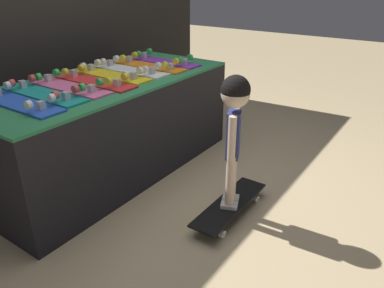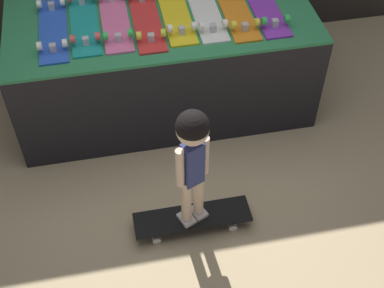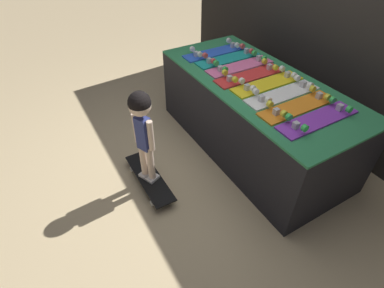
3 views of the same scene
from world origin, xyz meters
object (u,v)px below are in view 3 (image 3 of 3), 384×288
Objects in this scene: skateboard_teal_on_rack at (228,58)px; skateboard_purple_on_rack at (318,118)px; skateboard_blue_on_rack at (215,51)px; skateboard_on_floor at (149,178)px; child at (142,122)px; skateboard_orange_on_rack at (298,106)px; skateboard_red_on_rack at (250,75)px; skateboard_pink_on_rack at (240,65)px; skateboard_yellow_on_rack at (267,83)px; skateboard_white_on_rack at (283,93)px.

skateboard_purple_on_rack is at bearing -2.06° from skateboard_teal_on_rack.
skateboard_on_floor is (0.70, -1.15, -0.72)m from skateboard_blue_on_rack.
skateboard_teal_on_rack is 0.80× the size of child.
skateboard_on_floor is at bearing -67.11° from skateboard_teal_on_rack.
skateboard_teal_on_rack is (0.20, 0.03, 0.00)m from skateboard_blue_on_rack.
skateboard_orange_on_rack is at bearing -179.47° from skateboard_purple_on_rack.
skateboard_red_on_rack is 0.80× the size of child.
skateboard_pink_on_rack and skateboard_yellow_on_rack have the same top height.
child is (0.50, -1.18, -0.08)m from skateboard_teal_on_rack.
skateboard_teal_on_rack is at bearing 177.94° from skateboard_purple_on_rack.
child is at bearing -95.62° from skateboard_yellow_on_rack.
skateboard_yellow_on_rack is 0.97× the size of skateboard_on_floor.
skateboard_yellow_on_rack is at bearing 174.42° from skateboard_orange_on_rack.
skateboard_on_floor is at bearing -75.98° from skateboard_pink_on_rack.
skateboard_purple_on_rack is at bearing -0.52° from skateboard_blue_on_rack.
skateboard_teal_on_rack and skateboard_purple_on_rack have the same top height.
skateboard_teal_on_rack and skateboard_white_on_rack have the same top height.
skateboard_pink_on_rack is at bearing 169.17° from skateboard_red_on_rack.
skateboard_yellow_on_rack is 0.41m from skateboard_orange_on_rack.
skateboard_on_floor is at bearing -122.70° from skateboard_purple_on_rack.
child is at bearing -85.52° from skateboard_red_on_rack.
skateboard_teal_on_rack and skateboard_red_on_rack have the same top height.
skateboard_white_on_rack is at bearing 172.00° from skateboard_orange_on_rack.
skateboard_on_floor is (0.09, -1.14, -0.72)m from skateboard_red_on_rack.
skateboard_white_on_rack reaches higher than skateboard_on_floor.
skateboard_blue_on_rack is at bearing 121.45° from skateboard_on_floor.
child reaches higher than skateboard_yellow_on_rack.
skateboard_orange_on_rack is 0.97× the size of skateboard_on_floor.
skateboard_teal_on_rack is at bearing 179.42° from skateboard_yellow_on_rack.
skateboard_red_on_rack is 0.82m from skateboard_purple_on_rack.
skateboard_purple_on_rack is at bearing -2.25° from skateboard_pink_on_rack.
skateboard_pink_on_rack and skateboard_red_on_rack have the same top height.
skateboard_pink_on_rack is at bearing 104.02° from skateboard_on_floor.
skateboard_pink_on_rack is at bearing 179.70° from skateboard_yellow_on_rack.
skateboard_yellow_on_rack is (0.61, -0.01, 0.00)m from skateboard_teal_on_rack.
skateboard_pink_on_rack is at bearing 177.05° from skateboard_orange_on_rack.
skateboard_on_floor is (-0.32, -1.16, -0.72)m from skateboard_white_on_rack.
skateboard_on_floor is (-0.12, -1.17, -0.72)m from skateboard_yellow_on_rack.
skateboard_red_on_rack is 0.21m from skateboard_yellow_on_rack.
skateboard_purple_on_rack is (0.82, -0.00, 0.00)m from skateboard_red_on_rack.
child is at bearing -105.39° from skateboard_white_on_rack.
skateboard_red_on_rack is 1.00× the size of skateboard_yellow_on_rack.
skateboard_red_on_rack is 1.35m from skateboard_on_floor.
skateboard_yellow_on_rack is (0.82, 0.02, 0.00)m from skateboard_blue_on_rack.
child is (0.70, -1.15, -0.08)m from skateboard_blue_on_rack.
skateboard_yellow_on_rack and skateboard_white_on_rack have the same top height.
skateboard_pink_on_rack is at bearing -1.12° from skateboard_teal_on_rack.
skateboard_white_on_rack and skateboard_orange_on_rack have the same top height.
skateboard_blue_on_rack is 0.82m from skateboard_yellow_on_rack.
skateboard_yellow_on_rack and skateboard_orange_on_rack have the same top height.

